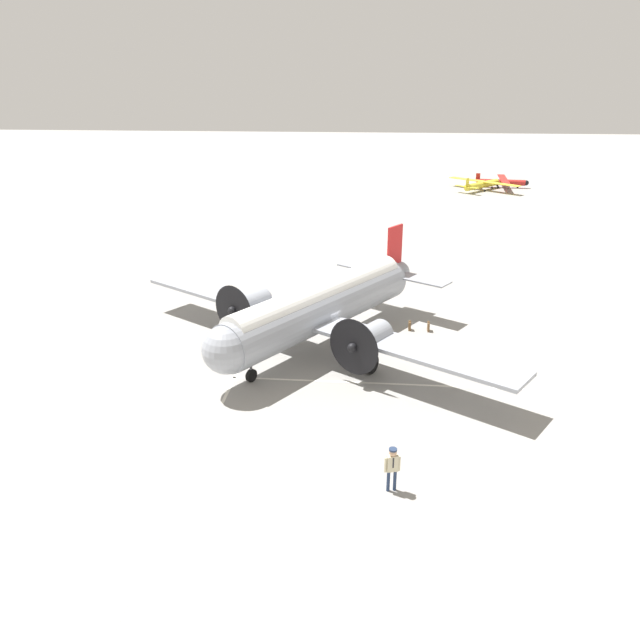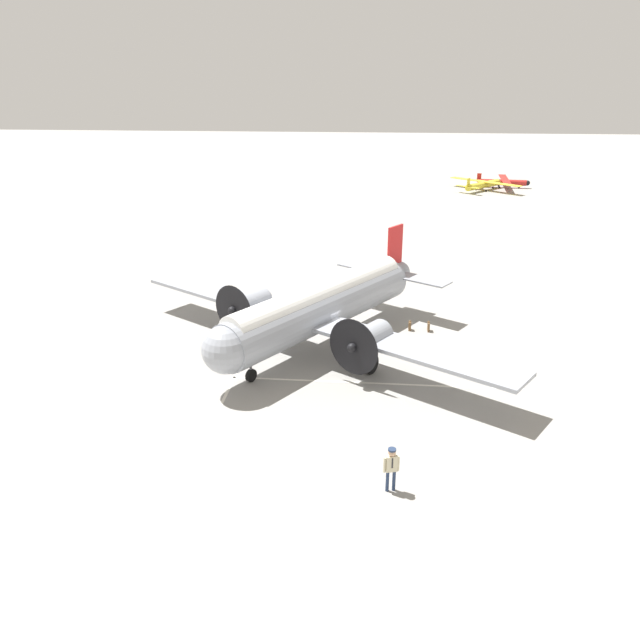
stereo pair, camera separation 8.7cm
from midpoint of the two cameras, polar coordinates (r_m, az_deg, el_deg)
The scene contains 9 objects.
ground_plane at distance 36.62m, azimuth -0.07°, elevation -2.43°, with size 300.00×300.00×0.00m, color gray.
apron_line_eastwest at distance 37.19m, azimuth -6.42°, elevation -2.18°, with size 120.00×0.16×0.01m.
apron_line_northsouth at distance 32.63m, azimuth -0.77°, elevation -5.56°, with size 0.16×120.00×0.01m.
airliner_main at distance 35.36m, azimuth -0.50°, elevation 1.08°, with size 18.07×22.43×5.79m.
crew_foreground at distance 24.23m, azimuth 6.53°, elevation -12.98°, with size 0.38×0.61×1.86m.
suitcase_near_door at distance 39.29m, azimuth 9.82°, elevation -0.59°, with size 0.46×0.12×0.62m.
suitcase_upright_spare at distance 39.26m, azimuth 8.13°, elevation -0.52°, with size 0.40×0.15×0.61m.
light_aircraft_distant at distance 91.09m, azimuth 14.66°, elevation 11.92°, with size 8.41×8.88×2.08m.
light_aircraft_taxiing at distance 94.20m, azimuth 16.34°, elevation 12.03°, with size 9.98×7.43×1.93m.
Camera 1 is at (-33.36, -2.99, 14.80)m, focal length 35.00 mm.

